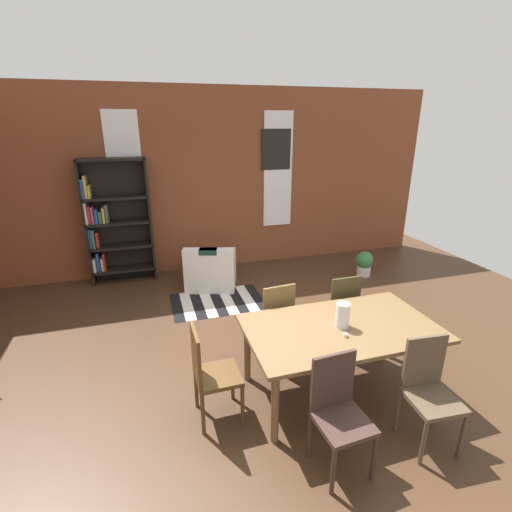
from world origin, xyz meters
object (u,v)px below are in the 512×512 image
object	(u,v)px
dining_chair_head_left	(210,371)
dining_chair_far_left	(275,317)
dining_chair_near_right	(429,389)
armchair_white	(211,270)
bookshelf_tall	(114,221)
dining_table	(341,333)
dining_chair_far_right	(340,307)
vase_on_table	(343,315)
potted_plant_by_shelf	(364,263)
dining_chair_near_left	(339,410)

from	to	relation	value
dining_chair_head_left	dining_chair_far_left	world-z (taller)	same
dining_chair_near_right	armchair_white	size ratio (longest dim) A/B	0.96
dining_chair_far_left	armchair_white	bearing A→B (deg)	98.83
dining_chair_near_right	bookshelf_tall	bearing A→B (deg)	120.96
dining_table	dining_chair_far_left	size ratio (longest dim) A/B	1.96
bookshelf_tall	armchair_white	bearing A→B (deg)	-25.36
dining_chair_far_right	bookshelf_tall	bearing A→B (deg)	132.37
dining_table	vase_on_table	distance (m)	0.20
armchair_white	potted_plant_by_shelf	bearing A→B (deg)	-7.25
dining_table	dining_chair_far_right	bearing A→B (deg)	61.16
dining_chair_near_left	dining_chair_near_right	distance (m)	0.85
dining_chair_near_left	dining_chair_near_right	xyz separation A→B (m)	(0.85, -0.00, 0.00)
dining_chair_near_left	bookshelf_tall	xyz separation A→B (m)	(-1.82, 4.45, 0.55)
dining_chair_far_left	potted_plant_by_shelf	xyz separation A→B (m)	(2.38, 1.87, -0.27)
dining_chair_near_left	armchair_white	xyz separation A→B (m)	(-0.33, 3.74, -0.23)
armchair_white	vase_on_table	bearing A→B (deg)	-75.64
vase_on_table	dining_chair_head_left	size ratio (longest dim) A/B	0.26
dining_chair_near_right	potted_plant_by_shelf	distance (m)	3.74
dining_chair_head_left	dining_chair_near_left	xyz separation A→B (m)	(0.88, -0.76, 0.00)
vase_on_table	dining_chair_far_right	xyz separation A→B (m)	(0.41, 0.76, -0.36)
dining_chair_head_left	dining_chair_near_right	world-z (taller)	same
dining_chair_near_left	armchair_white	world-z (taller)	dining_chair_near_left
dining_chair_far_right	dining_chair_near_right	bearing A→B (deg)	-89.82
bookshelf_tall	potted_plant_by_shelf	distance (m)	4.41
dining_chair_head_left	dining_chair_far_left	distance (m)	1.18
dining_chair_near_right	armchair_white	world-z (taller)	dining_chair_near_right
vase_on_table	bookshelf_tall	bearing A→B (deg)	121.39
dining_chair_far_right	dining_chair_far_left	distance (m)	0.83
vase_on_table	dining_chair_far_left	world-z (taller)	vase_on_table
dining_chair_near_left	bookshelf_tall	bearing A→B (deg)	112.23
potted_plant_by_shelf	dining_chair_near_left	bearing A→B (deg)	-125.11
dining_chair_head_left	potted_plant_by_shelf	world-z (taller)	dining_chair_head_left
dining_chair_far_left	bookshelf_tall	bearing A→B (deg)	122.07
dining_chair_near_right	bookshelf_tall	size ratio (longest dim) A/B	0.45
bookshelf_tall	vase_on_table	bearing A→B (deg)	-58.61
dining_chair_far_left	armchair_white	distance (m)	2.25
vase_on_table	dining_chair_far_left	bearing A→B (deg)	118.72
dining_chair_far_right	dining_chair_far_left	bearing A→B (deg)	179.98
armchair_white	potted_plant_by_shelf	world-z (taller)	armchair_white
dining_chair_near_right	dining_chair_far_left	bearing A→B (deg)	118.75
dining_chair_far_left	dining_chair_near_right	bearing A→B (deg)	-61.25
dining_table	bookshelf_tall	size ratio (longest dim) A/B	0.89
vase_on_table	dining_chair_far_right	bearing A→B (deg)	61.49
vase_on_table	dining_chair_near_left	bearing A→B (deg)	-119.37
dining_chair_head_left	bookshelf_tall	distance (m)	3.84
dining_chair_far_right	dining_chair_far_left	xyz separation A→B (m)	(-0.83, 0.00, 0.00)
dining_chair_far_left	armchair_white	xyz separation A→B (m)	(-0.34, 2.21, -0.23)
dining_chair_head_left	potted_plant_by_shelf	distance (m)	4.21
dining_table	dining_chair_far_right	distance (m)	0.89
potted_plant_by_shelf	dining_chair_far_right	bearing A→B (deg)	-129.55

